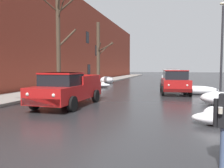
{
  "coord_description": "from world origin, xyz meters",
  "views": [
    {
      "loc": [
        3.04,
        -4.81,
        2.0
      ],
      "look_at": [
        -0.43,
        7.98,
        1.06
      ],
      "focal_mm": 37.16,
      "sensor_mm": 36.0,
      "label": 1
    }
  ],
  "objects": [
    {
      "name": "street_lamp_post",
      "position": [
        5.97,
        11.7,
        3.46
      ],
      "size": [
        0.44,
        0.24,
        6.21
      ],
      "color": "#28282D",
      "rests_on": "ground"
    },
    {
      "name": "suv_white_parked_kerbside_mid",
      "position": [
        2.61,
        20.67,
        0.99
      ],
      "size": [
        2.24,
        4.4,
        1.82
      ],
      "color": "silver",
      "rests_on": "ground"
    },
    {
      "name": "suv_red_parked_kerbside_close",
      "position": [
        3.05,
        13.47,
        0.99
      ],
      "size": [
        2.39,
        4.52,
        1.82
      ],
      "color": "red",
      "rests_on": "ground"
    },
    {
      "name": "ground_plane",
      "position": [
        0.0,
        0.0,
        0.0
      ],
      "size": [
        200.0,
        200.0,
        0.0
      ],
      "primitive_type": "plane",
      "color": "#2B2B2D"
    },
    {
      "name": "brick_townhouse_facade",
      "position": [
        -9.24,
        18.0,
        5.49
      ],
      "size": [
        0.63,
        80.0,
        10.99
      ],
      "color": "brown",
      "rests_on": "ground"
    },
    {
      "name": "bare_tree_mid_block",
      "position": [
        -5.42,
        20.51,
        3.61
      ],
      "size": [
        2.14,
        2.11,
        7.13
      ],
      "color": "#4C3D2D",
      "rests_on": "ground"
    },
    {
      "name": "bare_tree_second_along_sidewalk",
      "position": [
        -5.39,
        11.06,
        3.9
      ],
      "size": [
        3.04,
        2.72,
        7.71
      ],
      "color": "#4C3D2D",
      "rests_on": "ground"
    },
    {
      "name": "pickup_truck_red_approaching_near_lane",
      "position": [
        -2.37,
        6.17,
        0.88
      ],
      "size": [
        2.25,
        5.22,
        1.76
      ],
      "color": "red",
      "rests_on": "ground"
    },
    {
      "name": "snow_bank_along_right_kerb",
      "position": [
        -5.26,
        23.5,
        0.41
      ],
      "size": [
        1.72,
        1.25,
        0.88
      ],
      "color": "white",
      "rests_on": "ground"
    },
    {
      "name": "suv_maroon_parked_far_down_block",
      "position": [
        2.77,
        27.52,
        0.99
      ],
      "size": [
        2.15,
        4.84,
        1.82
      ],
      "color": "maroon",
      "rests_on": "ground"
    },
    {
      "name": "snow_bank_near_corner_left",
      "position": [
        -4.56,
        17.53,
        0.24
      ],
      "size": [
        2.69,
        1.36,
        0.54
      ],
      "color": "white",
      "rests_on": "ground"
    },
    {
      "name": "fire_hydrant",
      "position": [
        -5.35,
        7.66,
        0.36
      ],
      "size": [
        0.42,
        0.22,
        0.71
      ],
      "color": "red",
      "rests_on": "ground"
    },
    {
      "name": "left_sidewalk_slab",
      "position": [
        -7.08,
        18.0,
        0.07
      ],
      "size": [
        3.31,
        80.0,
        0.14
      ],
      "primitive_type": "cube",
      "color": "gray",
      "rests_on": "ground"
    },
    {
      "name": "snow_bank_near_corner_right",
      "position": [
        5.29,
        8.64,
        0.35
      ],
      "size": [
        1.81,
        1.45,
        0.75
      ],
      "color": "white",
      "rests_on": "ground"
    },
    {
      "name": "sedan_grey_queued_behind_truck",
      "position": [
        3.08,
        34.47,
        0.75
      ],
      "size": [
        2.29,
        4.48,
        1.42
      ],
      "color": "slate",
      "rests_on": "ground"
    },
    {
      "name": "snow_bank_far_right_pile",
      "position": [
        4.58,
        13.5,
        0.32
      ],
      "size": [
        3.1,
        0.94,
        0.64
      ],
      "color": "white",
      "rests_on": "ground"
    }
  ]
}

